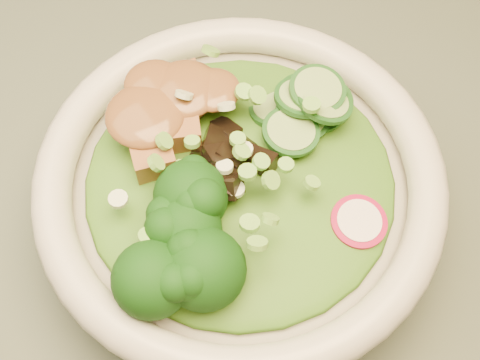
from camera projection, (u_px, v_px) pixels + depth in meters
dining_table at (165, 212)px, 0.66m from camera, size 1.20×0.80×0.75m
salad_bowl at (240, 194)px, 0.50m from camera, size 0.30×0.30×0.08m
lettuce_bed at (240, 179)px, 0.48m from camera, size 0.22×0.22×0.03m
broccoli_florets at (179, 241)px, 0.43m from camera, size 0.10×0.09×0.05m
radish_slices at (328, 230)px, 0.45m from camera, size 0.13×0.07×0.02m
cucumber_slices at (301, 104)px, 0.49m from camera, size 0.09×0.09×0.04m
mushroom_heap at (225, 158)px, 0.47m from camera, size 0.09×0.09×0.04m
tofu_cubes at (166, 118)px, 0.49m from camera, size 0.11×0.08×0.04m
peanut_sauce at (165, 106)px, 0.47m from camera, size 0.08×0.06×0.02m
scallion_garnish at (240, 160)px, 0.45m from camera, size 0.21×0.21×0.03m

